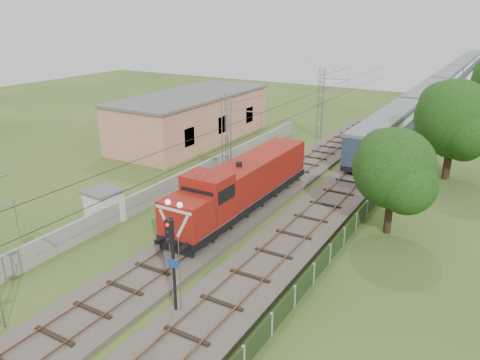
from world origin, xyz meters
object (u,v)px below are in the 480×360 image
Objects in this scene: locomotive at (242,185)px; relay_hut at (104,206)px; signal_post at (172,250)px; coach_rake at (447,79)px.

locomotive reaches higher than relay_hut.
locomotive is at bearing 39.78° from relay_hut.
relay_hut is (-7.40, -6.16, -0.95)m from locomotive.
signal_post is (3.36, -12.26, 1.40)m from locomotive.
locomotive is 64.38m from coach_rake.
signal_post is 2.07× the size of relay_hut.
locomotive is 3.12× the size of signal_post.
locomotive is at bearing -94.45° from coach_rake.
signal_post is (-1.64, -76.44, 1.12)m from coach_rake.
relay_hut is (-12.40, -70.34, -1.22)m from coach_rake.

